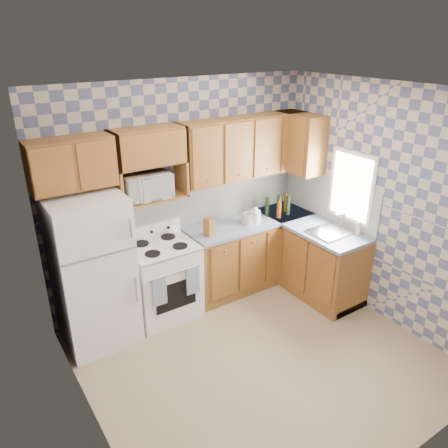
{
  "coord_description": "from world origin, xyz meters",
  "views": [
    {
      "loc": [
        -2.34,
        -2.84,
        3.14
      ],
      "look_at": [
        0.05,
        0.75,
        1.25
      ],
      "focal_mm": 35.0,
      "sensor_mm": 36.0,
      "label": 1
    }
  ],
  "objects": [
    {
      "name": "backsplash_back",
      "position": [
        0.4,
        1.59,
        1.2
      ],
      "size": [
        2.6,
        0.02,
        0.56
      ],
      "primitive_type": "cube",
      "color": "white",
      "rests_on": "back_wall"
    },
    {
      "name": "backguard",
      "position": [
        -0.47,
        1.55,
        1.0
      ],
      "size": [
        0.76,
        0.08,
        0.17
      ],
      "primitive_type": "cube",
      "color": "white",
      "rests_on": "cooktop"
    },
    {
      "name": "bottle_3",
      "position": [
        1.18,
        1.16,
        1.03
      ],
      "size": [
        0.06,
        0.06,
        0.21
      ],
      "primitive_type": "cylinder",
      "color": "#663009",
      "rests_on": "countertop_back"
    },
    {
      "name": "right_wall",
      "position": [
        1.7,
        0.0,
        1.35
      ],
      "size": [
        0.02,
        3.2,
        2.7
      ],
      "primitive_type": "cube",
      "color": "slate",
      "rests_on": "ground"
    },
    {
      "name": "dish_towel_left",
      "position": [
        -0.67,
        0.93,
        0.56
      ],
      "size": [
        0.16,
        0.02,
        0.34
      ],
      "primitive_type": "cube",
      "color": "navy",
      "rests_on": "stove_body"
    },
    {
      "name": "countertop_back",
      "position": [
        0.82,
        1.3,
        0.9
      ],
      "size": [
        1.77,
        0.63,
        0.04
      ],
      "primitive_type": "cube",
      "color": "slate",
      "rests_on": "base_cabinets_back"
    },
    {
      "name": "food_containers",
      "position": [
        0.75,
        1.24,
        0.98
      ],
      "size": [
        0.19,
        0.19,
        0.13
      ],
      "primitive_type": null,
      "color": "beige",
      "rests_on": "countertop_back"
    },
    {
      "name": "bottle_1",
      "position": [
        1.35,
        1.18,
        1.05
      ],
      "size": [
        0.06,
        0.06,
        0.25
      ],
      "primitive_type": "cylinder",
      "color": "black",
      "rests_on": "countertop_back"
    },
    {
      "name": "stove_body",
      "position": [
        -0.47,
        1.28,
        0.45
      ],
      "size": [
        0.76,
        0.65,
        0.9
      ],
      "primitive_type": "cube",
      "color": "white",
      "rests_on": "floor"
    },
    {
      "name": "sink",
      "position": [
        1.4,
        0.45,
        0.93
      ],
      "size": [
        0.48,
        0.4,
        0.03
      ],
      "primitive_type": "cube",
      "color": "#B7B7BC",
      "rests_on": "countertop_right"
    },
    {
      "name": "window",
      "position": [
        1.69,
        0.45,
        1.45
      ],
      "size": [
        0.02,
        0.66,
        0.86
      ],
      "primitive_type": "cube",
      "color": "white",
      "rests_on": "right_wall"
    },
    {
      "name": "upper_cabinets_back",
      "position": [
        0.82,
        1.44,
        1.85
      ],
      "size": [
        1.75,
        0.33,
        0.74
      ],
      "primitive_type": "cube",
      "color": "brown",
      "rests_on": "back_wall"
    },
    {
      "name": "electric_kettle",
      "position": [
        0.81,
        1.18,
        1.01
      ],
      "size": [
        0.13,
        0.13,
        0.17
      ],
      "primitive_type": "cylinder",
      "color": "white",
      "rests_on": "countertop_back"
    },
    {
      "name": "knife_block",
      "position": [
        0.13,
        1.19,
        1.03
      ],
      "size": [
        0.12,
        0.12,
        0.22
      ],
      "primitive_type": "cube",
      "rotation": [
        0.0,
        0.0,
        0.28
      ],
      "color": "brown",
      "rests_on": "countertop_back"
    },
    {
      "name": "backsplash_right",
      "position": [
        1.69,
        0.8,
        1.2
      ],
      "size": [
        0.02,
        1.6,
        0.56
      ],
      "primitive_type": "cube",
      "color": "white",
      "rests_on": "right_wall"
    },
    {
      "name": "floor",
      "position": [
        0.0,
        0.0,
        0.0
      ],
      "size": [
        3.4,
        3.4,
        0.0
      ],
      "primitive_type": "plane",
      "color": "#8C7556",
      "rests_on": "ground"
    },
    {
      "name": "upper_cabinets_right",
      "position": [
        1.53,
        1.25,
        1.85
      ],
      "size": [
        0.33,
        0.7,
        0.74
      ],
      "primitive_type": "cube",
      "color": "brown",
      "rests_on": "right_wall"
    },
    {
      "name": "dish_towel_right",
      "position": [
        -0.26,
        0.93,
        0.56
      ],
      "size": [
        0.16,
        0.02,
        0.34
      ],
      "primitive_type": "cube",
      "color": "navy",
      "rests_on": "stove_body"
    },
    {
      "name": "base_cabinets_right",
      "position": [
        1.4,
        0.8,
        0.44
      ],
      "size": [
        0.6,
        1.6,
        0.88
      ],
      "primitive_type": "cube",
      "color": "brown",
      "rests_on": "floor"
    },
    {
      "name": "refrigerator",
      "position": [
        -1.27,
        1.25,
        0.84
      ],
      "size": [
        0.75,
        0.7,
        1.68
      ],
      "primitive_type": "cube",
      "color": "white",
      "rests_on": "floor"
    },
    {
      "name": "soap_bottle",
      "position": [
        1.62,
        0.21,
        1.01
      ],
      "size": [
        0.06,
        0.06,
        0.17
      ],
      "primitive_type": "cylinder",
      "color": "beige",
      "rests_on": "countertop_right"
    },
    {
      "name": "countertop_right",
      "position": [
        1.4,
        0.8,
        0.9
      ],
      "size": [
        0.63,
        1.6,
        0.04
      ],
      "primitive_type": "cube",
      "color": "slate",
      "rests_on": "base_cabinets_right"
    },
    {
      "name": "bottle_2",
      "position": [
        1.4,
        1.28,
        1.04
      ],
      "size": [
        0.06,
        0.06,
        0.23
      ],
      "primitive_type": "cylinder",
      "color": "#663009",
      "rests_on": "countertop_back"
    },
    {
      "name": "back_wall",
      "position": [
        0.0,
        1.6,
        1.35
      ],
      "size": [
        3.4,
        0.02,
        2.7
      ],
      "primitive_type": "cube",
      "color": "slate",
      "rests_on": "ground"
    },
    {
      "name": "base_cabinets_back",
      "position": [
        0.82,
        1.3,
        0.44
      ],
      "size": [
        1.75,
        0.6,
        0.88
      ],
      "primitive_type": "cube",
      "color": "brown",
      "rests_on": "floor"
    },
    {
      "name": "bottle_4",
      "position": [
        1.1,
        1.3,
        1.04
      ],
      "size": [
        0.06,
        0.06,
        0.24
      ],
      "primitive_type": "cylinder",
      "color": "black",
      "rests_on": "countertop_back"
    },
    {
      "name": "cooktop",
      "position": [
        -0.47,
        1.28,
        0.91
      ],
      "size": [
        0.76,
        0.65,
        0.02
      ],
      "primitive_type": "cube",
      "color": "silver",
      "rests_on": "stove_body"
    },
    {
      "name": "bottle_0",
      "position": [
        1.25,
        1.24,
        1.05
      ],
      "size": [
        0.06,
        0.06,
        0.27
      ],
      "primitive_type": "cylinder",
      "color": "black",
      "rests_on": "countertop_back"
    },
    {
      "name": "upper_cabinets_fridge",
      "position": [
        -1.29,
        1.44,
        1.97
      ],
      "size": [
        0.82,
        0.33,
        0.5
      ],
      "primitive_type": "cube",
      "color": "brown",
      "rests_on": "back_wall"
    },
    {
      "name": "microwave",
      "position": [
        -0.52,
        1.44,
        1.59
      ],
      "size": [
        0.52,
        0.36,
        0.28
      ],
      "primitive_type": "imported",
      "rotation": [
        0.0,
        0.0,
        -0.03
      ],
      "color": "white",
      "rests_on": "microwave_shelf"
    },
    {
      "name": "microwave_shelf",
      "position": [
        -0.47,
        1.44,
        1.44
      ],
      "size": [
        0.8,
        0.33,
        0.03
      ],
      "primitive_type": "cube",
      "color": "brown",
      "rests_on": "back_wall"
    }
  ]
}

